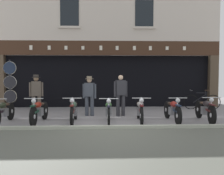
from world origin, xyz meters
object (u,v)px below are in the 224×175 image
(motorcycle_center, at_px, (109,111))
(advert_board_near, at_px, (155,71))
(motorcycle_far_left, at_px, (4,111))
(motorcycle_far_right, at_px, (205,109))
(salesman_right, at_px, (121,93))
(leaning_bicycle, at_px, (202,101))
(motorcycle_center_left, at_px, (74,110))
(motorcycle_center_right, at_px, (140,110))
(motorcycle_right, at_px, (172,110))
(tyre_sign_pole, at_px, (10,83))
(salesman_left, at_px, (36,93))
(shopkeeper_center, at_px, (89,94))
(motorcycle_left, at_px, (39,111))

(motorcycle_center, height_order, advert_board_near, advert_board_near)
(motorcycle_far_left, bearing_deg, motorcycle_far_right, -179.95)
(salesman_right, bearing_deg, leaning_bicycle, -168.45)
(motorcycle_center_left, distance_m, motorcycle_center_right, 2.31)
(motorcycle_right, relative_size, motorcycle_far_right, 1.00)
(motorcycle_center_left, relative_size, tyre_sign_pole, 0.86)
(leaning_bicycle, bearing_deg, motorcycle_far_left, 116.33)
(salesman_left, relative_size, shopkeeper_center, 1.04)
(motorcycle_right, height_order, tyre_sign_pole, tyre_sign_pole)
(salesman_left, height_order, leaning_bicycle, salesman_left)
(motorcycle_left, xyz_separation_m, leaning_bicycle, (6.97, 3.19, -0.06))
(salesman_right, xyz_separation_m, tyre_sign_pole, (-4.70, 1.00, 0.40))
(motorcycle_far_left, distance_m, motorcycle_center_left, 2.38)
(motorcycle_far_left, bearing_deg, motorcycle_left, -179.64)
(motorcycle_right, distance_m, tyre_sign_pole, 6.91)
(motorcycle_center_right, bearing_deg, motorcycle_left, 4.84)
(salesman_left, bearing_deg, advert_board_near, -166.26)
(motorcycle_far_left, bearing_deg, motorcycle_center, 179.19)
(motorcycle_far_left, xyz_separation_m, motorcycle_right, (5.85, 0.05, 0.00))
(motorcycle_right, bearing_deg, advert_board_near, -94.07)
(motorcycle_left, relative_size, tyre_sign_pole, 0.89)
(salesman_left, bearing_deg, motorcycle_center, 136.86)
(motorcycle_right, relative_size, tyre_sign_pole, 0.89)
(motorcycle_center, distance_m, tyre_sign_pole, 4.91)
(shopkeeper_center, bearing_deg, motorcycle_left, 52.20)
(shopkeeper_center, height_order, advert_board_near, advert_board_near)
(motorcycle_center_right, height_order, advert_board_near, advert_board_near)
(motorcycle_far_left, xyz_separation_m, leaning_bicycle, (8.17, 3.20, -0.05))
(motorcycle_center, xyz_separation_m, motorcycle_right, (2.27, 0.09, 0.00))
(motorcycle_far_right, bearing_deg, motorcycle_far_left, 3.66)
(motorcycle_left, height_order, advert_board_near, advert_board_near)
(motorcycle_left, distance_m, motorcycle_center, 2.39)
(motorcycle_far_left, xyz_separation_m, tyre_sign_pole, (-0.58, 2.40, 0.88))
(advert_board_near, bearing_deg, motorcycle_far_left, -144.94)
(motorcycle_far_left, relative_size, motorcycle_far_right, 0.97)
(motorcycle_far_right, bearing_deg, leaning_bicycle, -106.42)
(motorcycle_left, bearing_deg, motorcycle_center_left, -176.76)
(motorcycle_center_right, height_order, salesman_left, salesman_left)
(motorcycle_far_left, relative_size, motorcycle_center_right, 0.96)
(tyre_sign_pole, relative_size, advert_board_near, 2.08)
(motorcycle_center_left, height_order, tyre_sign_pole, tyre_sign_pole)
(motorcycle_far_left, xyz_separation_m, motorcycle_center_right, (4.70, 0.06, 0.00))
(motorcycle_far_left, relative_size, salesman_left, 1.19)
(motorcycle_far_left, relative_size, shopkeeper_center, 1.24)
(motorcycle_far_left, height_order, leaning_bicycle, leaning_bicycle)
(motorcycle_center, relative_size, advert_board_near, 1.83)
(motorcycle_far_right, distance_m, salesman_left, 6.60)
(motorcycle_left, bearing_deg, motorcycle_center, -178.06)
(salesman_left, xyz_separation_m, leaning_bicycle, (7.49, 1.42, -0.54))
(motorcycle_right, xyz_separation_m, salesman_left, (-5.17, 1.73, 0.49))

